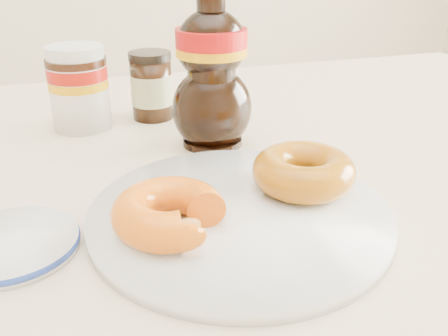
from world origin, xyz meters
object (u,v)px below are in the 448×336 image
object	(u,v)px
blue_rim_saucer	(11,244)
donut_bitten	(169,213)
dining_table	(212,222)
donut_whole	(304,171)
syrup_bottle	(212,68)
dark_jar	(152,86)
nutella_jar	(79,84)
plate	(240,215)

from	to	relation	value
blue_rim_saucer	donut_bitten	bearing A→B (deg)	-13.05
dining_table	donut_whole	world-z (taller)	donut_whole
donut_bitten	blue_rim_saucer	world-z (taller)	donut_bitten
dining_table	donut_whole	xyz separation A→B (m)	(0.06, -0.12, 0.12)
syrup_bottle	donut_bitten	bearing A→B (deg)	-115.35
donut_whole	dark_jar	bearing A→B (deg)	108.36
nutella_jar	syrup_bottle	size ratio (longest dim) A/B	0.57
dining_table	dark_jar	world-z (taller)	dark_jar
donut_bitten	nutella_jar	size ratio (longest dim) A/B	0.87
nutella_jar	dark_jar	world-z (taller)	nutella_jar
dining_table	nutella_jar	world-z (taller)	nutella_jar
donut_bitten	blue_rim_saucer	bearing A→B (deg)	173.59
dining_table	donut_bitten	xyz separation A→B (m)	(-0.08, -0.16, 0.12)
nutella_jar	blue_rim_saucer	world-z (taller)	nutella_jar
dining_table	blue_rim_saucer	size ratio (longest dim) A/B	11.76
plate	blue_rim_saucer	world-z (taller)	plate
donut_bitten	dark_jar	distance (m)	0.35
dining_table	donut_bitten	size ratio (longest dim) A/B	13.83
nutella_jar	blue_rim_saucer	size ratio (longest dim) A/B	0.98
nutella_jar	donut_whole	bearing A→B (deg)	-55.22
nutella_jar	dark_jar	bearing A→B (deg)	5.77
dining_table	nutella_jar	size ratio (longest dim) A/B	12.01
plate	dark_jar	world-z (taller)	dark_jar
plate	syrup_bottle	xyz separation A→B (m)	(0.03, 0.20, 0.09)
donut_bitten	syrup_bottle	size ratio (longest dim) A/B	0.50
dining_table	blue_rim_saucer	bearing A→B (deg)	-150.12
dining_table	plate	bearing A→B (deg)	-95.11
syrup_bottle	plate	bearing A→B (deg)	-98.84
donut_bitten	syrup_bottle	distance (m)	0.25
dark_jar	dining_table	bearing A→B (deg)	-78.76
dining_table	donut_whole	distance (m)	0.18
donut_whole	plate	bearing A→B (deg)	-163.53
donut_whole	blue_rim_saucer	distance (m)	0.29
donut_whole	nutella_jar	world-z (taller)	nutella_jar
dark_jar	blue_rim_saucer	world-z (taller)	dark_jar
donut_whole	dark_jar	world-z (taller)	dark_jar
nutella_jar	syrup_bottle	world-z (taller)	syrup_bottle
plate	nutella_jar	xyz separation A→B (m)	(-0.13, 0.32, 0.06)
dining_table	syrup_bottle	xyz separation A→B (m)	(0.02, 0.06, 0.18)
dining_table	dark_jar	bearing A→B (deg)	101.24
donut_bitten	blue_rim_saucer	xyz separation A→B (m)	(-0.14, 0.03, -0.03)
donut_bitten	blue_rim_saucer	distance (m)	0.14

